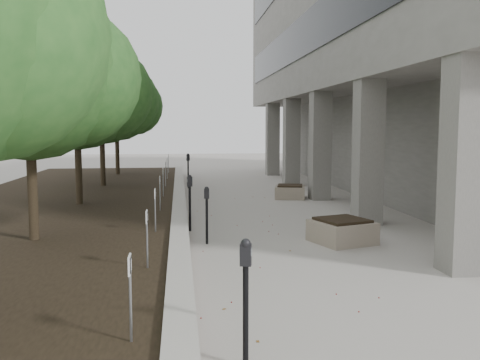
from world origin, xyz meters
TOP-DOWN VIEW (x-y plane):
  - ground at (0.00, 0.00)m, footprint 90.00×90.00m
  - retaining_wall at (-1.82, 9.00)m, footprint 0.39×26.00m
  - planting_bed at (-5.50, 9.00)m, footprint 7.00×26.00m
  - brutalist_building at (9.50, 13.00)m, footprint 13.10×26.00m
  - crabapple_tree_2 at (-4.80, 3.00)m, footprint 4.60×4.00m
  - crabapple_tree_3 at (-4.80, 8.00)m, footprint 4.60×4.00m
  - crabapple_tree_4 at (-4.80, 13.00)m, footprint 4.60×4.00m
  - crabapple_tree_5 at (-4.80, 18.00)m, footprint 4.60×4.00m
  - parking_sign_1 at (-2.35, -2.50)m, footprint 0.04×0.22m
  - parking_sign_2 at (-2.35, 0.50)m, footprint 0.04×0.22m
  - parking_sign_3 at (-2.35, 3.50)m, footprint 0.04×0.22m
  - parking_sign_4 at (-2.35, 6.50)m, footprint 0.04×0.22m
  - parking_sign_5 at (-2.35, 9.50)m, footprint 0.04×0.22m
  - parking_sign_6 at (-2.35, 12.50)m, footprint 0.04×0.22m
  - parking_sign_7 at (-2.35, 15.50)m, footprint 0.04×0.22m
  - parking_sign_8 at (-2.35, 18.50)m, footprint 0.04×0.22m
  - parking_meter_1 at (-1.09, -2.40)m, footprint 0.17×0.14m
  - parking_meter_2 at (-1.19, 3.93)m, footprint 0.14×0.11m
  - parking_meter_3 at (-1.55, 5.51)m, footprint 0.17×0.14m
  - parking_meter_4 at (-1.51, 7.43)m, footprint 0.15×0.12m
  - parking_meter_5 at (-1.42, 15.11)m, footprint 0.18×0.16m
  - planter_front at (1.97, 3.70)m, footprint 1.56×1.56m
  - planter_back at (2.36, 11.39)m, footprint 1.33×1.33m
  - berry_scatter at (-0.10, 5.00)m, footprint 3.30×14.10m

SIDE VIEW (x-z plane):
  - ground at x=0.00m, z-range 0.00..0.00m
  - berry_scatter at x=-0.10m, z-range 0.00..0.02m
  - planting_bed at x=-5.50m, z-range 0.00..0.40m
  - retaining_wall at x=-1.82m, z-range 0.00..0.50m
  - planter_back at x=2.36m, z-range 0.00..0.52m
  - planter_front at x=1.97m, z-range 0.00..0.57m
  - parking_meter_4 at x=-1.51m, z-range 0.00..1.29m
  - parking_meter_2 at x=-1.19m, z-range 0.00..1.34m
  - parking_meter_3 at x=-1.55m, z-range 0.00..1.48m
  - parking_meter_1 at x=-1.09m, z-range 0.00..1.48m
  - parking_meter_5 at x=-1.42m, z-range 0.00..1.55m
  - parking_sign_1 at x=-2.35m, z-range 0.40..1.36m
  - parking_sign_2 at x=-2.35m, z-range 0.40..1.36m
  - parking_sign_3 at x=-2.35m, z-range 0.40..1.36m
  - parking_sign_4 at x=-2.35m, z-range 0.40..1.36m
  - parking_sign_5 at x=-2.35m, z-range 0.40..1.36m
  - parking_sign_6 at x=-2.35m, z-range 0.40..1.36m
  - parking_sign_7 at x=-2.35m, z-range 0.40..1.36m
  - parking_sign_8 at x=-2.35m, z-range 0.40..1.36m
  - crabapple_tree_2 at x=-4.80m, z-range 0.40..5.84m
  - crabapple_tree_3 at x=-4.80m, z-range 0.40..5.84m
  - crabapple_tree_4 at x=-4.80m, z-range 0.40..5.84m
  - crabapple_tree_5 at x=-4.80m, z-range 0.40..5.84m
  - brutalist_building at x=9.50m, z-range 0.00..15.00m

